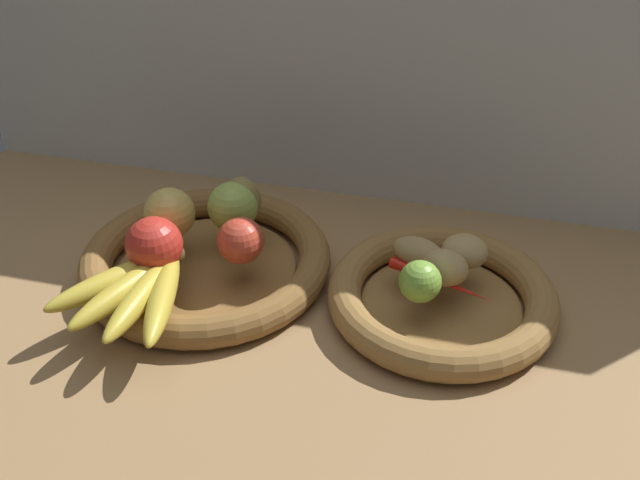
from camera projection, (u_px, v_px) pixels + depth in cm
name	position (u px, v px, depth cm)	size (l,w,h in cm)	color
ground_plane	(326.00, 307.00, 101.48)	(140.00, 90.00, 3.00)	#9E774C
back_wall	(374.00, 35.00, 109.08)	(140.00, 3.00, 55.00)	silver
fruit_bowl_left	(206.00, 261.00, 104.53)	(36.13, 36.13, 4.56)	brown
fruit_bowl_right	(442.00, 297.00, 97.64)	(31.06, 31.06, 4.56)	olive
apple_red_right	(240.00, 242.00, 98.38)	(6.52, 6.52, 6.52)	#CC422D
apple_red_front	(154.00, 245.00, 96.71)	(7.73, 7.73, 7.73)	red
apple_golden_left	(170.00, 213.00, 103.61)	(7.39, 7.39, 7.39)	#DBB756
apple_green_back	(233.00, 207.00, 105.06)	(7.36, 7.36, 7.36)	#99B74C
pear_brown	(242.00, 200.00, 106.57)	(6.00, 5.37, 7.37)	olive
banana_bunch_front	(136.00, 289.00, 92.49)	(18.22, 20.17, 3.19)	gold
potato_back	(465.00, 251.00, 98.35)	(6.34, 5.77, 4.45)	tan
potato_large	(445.00, 268.00, 94.87)	(6.20, 4.81, 4.91)	tan
potato_oblong	(419.00, 253.00, 98.29)	(7.70, 4.59, 4.11)	#A38451
lime_near	(420.00, 281.00, 91.92)	(5.52, 5.52, 5.52)	#7AAD3D
chili_pepper	(441.00, 281.00, 95.13)	(1.63, 1.63, 14.94)	red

